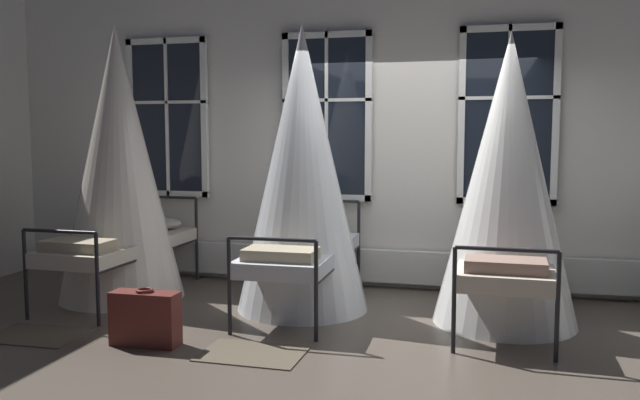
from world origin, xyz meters
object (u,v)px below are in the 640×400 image
cot_second (302,174)px  suitcase_dark (145,318)px  cot_third (507,185)px  cot_first (119,168)px

cot_second → suitcase_dark: 2.03m
suitcase_dark → cot_third: bearing=25.1°
cot_first → cot_third: (3.88, 0.01, -0.10)m
cot_second → cot_third: bearing=-91.4°
cot_third → suitcase_dark: cot_third is taller
cot_third → cot_second: bearing=90.6°
cot_first → cot_third: bearing=-88.3°
cot_third → suitcase_dark: bearing=117.4°
cot_first → cot_third: 3.88m
cot_first → suitcase_dark: bearing=-141.6°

